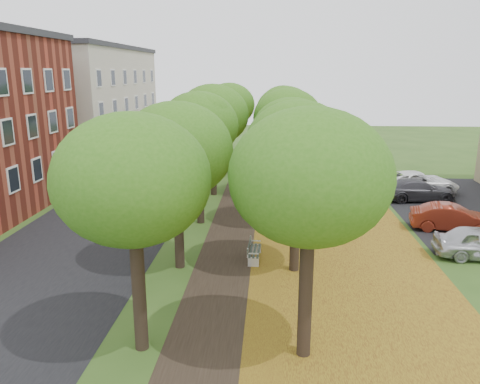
% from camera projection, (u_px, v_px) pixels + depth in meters
% --- Properties ---
extents(ground, '(120.00, 120.00, 0.00)m').
position_uv_depth(ground, '(215.00, 350.00, 13.88)').
color(ground, '#2D4C19').
rests_on(ground, ground).
extents(street_asphalt, '(8.00, 70.00, 0.01)m').
position_uv_depth(street_asphalt, '(123.00, 205.00, 28.84)').
color(street_asphalt, black).
rests_on(street_asphalt, ground).
extents(footpath, '(3.20, 70.00, 0.01)m').
position_uv_depth(footpath, '(244.00, 208.00, 28.36)').
color(footpath, black).
rests_on(footpath, ground).
extents(leaf_verge, '(7.50, 70.00, 0.01)m').
position_uv_depth(leaf_verge, '(327.00, 209.00, 28.05)').
color(leaf_verge, '#9F841D').
rests_on(leaf_verge, ground).
extents(parking_lot, '(9.00, 16.00, 0.01)m').
position_uv_depth(parking_lot, '(466.00, 207.00, 28.47)').
color(parking_lot, black).
rests_on(parking_lot, ground).
extents(tree_row_west, '(4.31, 34.31, 6.87)m').
position_uv_depth(tree_row_west, '(207.00, 125.00, 27.25)').
color(tree_row_west, black).
rests_on(tree_row_west, ground).
extents(tree_row_east, '(4.31, 34.31, 6.87)m').
position_uv_depth(tree_row_east, '(289.00, 125.00, 26.94)').
color(tree_row_east, black).
rests_on(tree_row_east, ground).
extents(building_cream, '(10.30, 20.30, 10.40)m').
position_uv_depth(building_cream, '(81.00, 101.00, 45.53)').
color(building_cream, beige).
rests_on(building_cream, ground).
extents(bench, '(0.56, 1.72, 0.80)m').
position_uv_depth(bench, '(253.00, 251.00, 20.46)').
color(bench, '#2A352E').
rests_on(bench, ground).
extents(car_red, '(4.34, 2.19, 1.36)m').
position_uv_depth(car_red, '(452.00, 218.00, 24.16)').
color(car_red, maroon).
rests_on(car_red, ground).
extents(car_grey, '(4.84, 2.34, 1.36)m').
position_uv_depth(car_grey, '(418.00, 190.00, 29.83)').
color(car_grey, '#343338').
rests_on(car_grey, ground).
extents(car_white, '(5.65, 3.14, 1.50)m').
position_uv_depth(car_white, '(417.00, 182.00, 31.57)').
color(car_white, white).
rests_on(car_white, ground).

